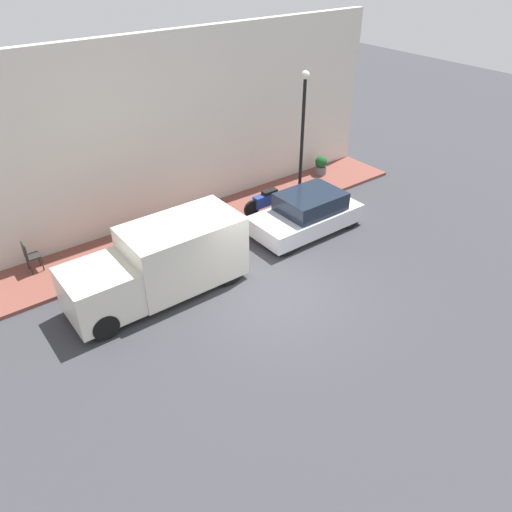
% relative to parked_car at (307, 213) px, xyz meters
% --- Properties ---
extents(ground_plane, '(60.00, 60.00, 0.00)m').
position_rel_parked_car_xyz_m(ground_plane, '(-2.25, 3.17, -0.66)').
color(ground_plane, '#38383D').
extents(sidewalk, '(2.27, 18.06, 0.12)m').
position_rel_parked_car_xyz_m(sidewalk, '(2.53, 3.17, -0.60)').
color(sidewalk, brown).
rests_on(sidewalk, ground_plane).
extents(building_facade, '(0.30, 18.06, 6.28)m').
position_rel_parked_car_xyz_m(building_facade, '(3.82, 3.17, 2.48)').
color(building_facade, silver).
rests_on(building_facade, ground_plane).
extents(parked_car, '(1.83, 3.87, 1.38)m').
position_rel_parked_car_xyz_m(parked_car, '(0.00, 0.00, 0.00)').
color(parked_car, silver).
rests_on(parked_car, ground_plane).
extents(delivery_van, '(1.86, 5.10, 2.06)m').
position_rel_parked_car_xyz_m(delivery_van, '(-0.15, 5.72, 0.38)').
color(delivery_van, silver).
rests_on(delivery_van, ground_plane).
extents(motorcycle_blue, '(0.30, 1.96, 0.81)m').
position_rel_parked_car_xyz_m(motorcycle_blue, '(1.77, 0.37, -0.10)').
color(motorcycle_blue, navy).
rests_on(motorcycle_blue, sidewalk).
extents(scooter_silver, '(0.30, 1.79, 0.85)m').
position_rel_parked_car_xyz_m(scooter_silver, '(1.94, 5.21, -0.09)').
color(scooter_silver, '#B7B7BF').
rests_on(scooter_silver, sidewalk).
extents(streetlamp, '(0.29, 0.29, 4.76)m').
position_rel_parked_car_xyz_m(streetlamp, '(1.82, -1.27, 2.38)').
color(streetlamp, black).
rests_on(streetlamp, sidewalk).
extents(potted_plant, '(0.51, 0.51, 0.80)m').
position_rel_parked_car_xyz_m(potted_plant, '(3.00, -3.52, -0.14)').
color(potted_plant, slate).
rests_on(potted_plant, sidewalk).
extents(cafe_chair, '(0.40, 0.40, 0.99)m').
position_rel_parked_car_xyz_m(cafe_chair, '(3.07, 8.38, 0.02)').
color(cafe_chair, '#262626').
rests_on(cafe_chair, sidewalk).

